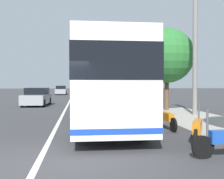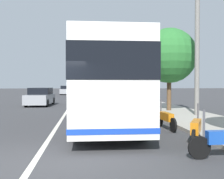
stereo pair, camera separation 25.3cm
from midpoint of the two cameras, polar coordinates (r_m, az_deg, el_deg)
The scene contains 11 objects.
ground_plane at distance 7.21m, azimuth -14.65°, elevation -14.07°, with size 220.00×220.00×0.00m, color #38383A.
sidewalk_curb at distance 17.96m, azimuth 13.39°, elevation -4.69°, with size 110.00×3.60×0.14m, color #9E998E.
lane_divider_line at distance 17.02m, azimuth -9.39°, elevation -5.22°, with size 110.00×0.16×0.01m, color silver.
coach_bus at distance 12.49m, azimuth -1.27°, elevation 1.80°, with size 10.23×2.70×3.56m.
motorcycle_mid_row at distance 9.32m, azimuth 17.75°, elevation -7.74°, with size 1.94×1.07×1.23m.
motorcycle_by_tree at distance 11.79m, azimuth 11.72°, elevation -5.88°, with size 2.11×0.32×1.23m.
car_behind_bus at distance 24.92m, azimuth -14.32°, elevation -1.52°, with size 4.66×2.14×1.55m.
car_far_distant at distance 49.35m, azimuth -9.41°, elevation -0.20°, with size 4.38×1.85×1.57m.
car_ahead_same_lane at distance 38.43m, azimuth -3.42°, elevation -0.61°, with size 4.08×1.98×1.48m.
roadside_tree_mid_block at distance 18.84m, azimuth 12.12°, elevation 6.84°, with size 3.64×3.64×5.59m.
utility_pole at distance 16.45m, azimuth 17.62°, elevation 8.59°, with size 0.26×0.26×8.06m, color slate.
Camera 2 is at (-6.89, -1.21, 1.89)m, focal length 44.22 mm.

